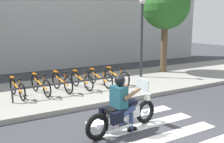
{
  "coord_description": "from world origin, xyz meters",
  "views": [
    {
      "loc": [
        -3.66,
        -4.11,
        2.63
      ],
      "look_at": [
        0.05,
        2.21,
        1.23
      ],
      "focal_mm": 40.19,
      "sensor_mm": 36.0,
      "label": 1
    }
  ],
  "objects_px": {
    "bicycle_2": "(62,82)",
    "bike_rack": "(78,82)",
    "bicycle_0": "(17,88)",
    "bicycle_4": "(100,78)",
    "tree_near_rack": "(166,6)",
    "bicycle_3": "(82,80)",
    "bicycle_1": "(41,85)",
    "street_lamp": "(142,30)",
    "rider": "(121,99)",
    "motorcycle": "(124,113)",
    "bicycle_5": "(116,76)"
  },
  "relations": [
    {
      "from": "bicycle_2",
      "to": "bicycle_4",
      "type": "bearing_deg",
      "value": 0.06
    },
    {
      "from": "bicycle_0",
      "to": "tree_near_rack",
      "type": "distance_m",
      "value": 8.14
    },
    {
      "from": "bicycle_4",
      "to": "street_lamp",
      "type": "distance_m",
      "value": 3.22
    },
    {
      "from": "bicycle_5",
      "to": "bicycle_1",
      "type": "bearing_deg",
      "value": -179.99
    },
    {
      "from": "motorcycle",
      "to": "bicycle_0",
      "type": "distance_m",
      "value": 4.23
    },
    {
      "from": "motorcycle",
      "to": "bicycle_1",
      "type": "relative_size",
      "value": 1.3
    },
    {
      "from": "bicycle_5",
      "to": "bicycle_3",
      "type": "bearing_deg",
      "value": -179.98
    },
    {
      "from": "bicycle_2",
      "to": "bike_rack",
      "type": "bearing_deg",
      "value": -54.42
    },
    {
      "from": "bicycle_3",
      "to": "bike_rack",
      "type": "relative_size",
      "value": 0.35
    },
    {
      "from": "bicycle_1",
      "to": "street_lamp",
      "type": "distance_m",
      "value": 5.3
    },
    {
      "from": "tree_near_rack",
      "to": "bicycle_0",
      "type": "bearing_deg",
      "value": -171.94
    },
    {
      "from": "motorcycle",
      "to": "rider",
      "type": "relative_size",
      "value": 1.53
    },
    {
      "from": "bicycle_0",
      "to": "bicycle_4",
      "type": "relative_size",
      "value": 0.93
    },
    {
      "from": "rider",
      "to": "bicycle_1",
      "type": "bearing_deg",
      "value": 104.16
    },
    {
      "from": "rider",
      "to": "bicycle_0",
      "type": "height_order",
      "value": "rider"
    },
    {
      "from": "bicycle_0",
      "to": "bicycle_2",
      "type": "height_order",
      "value": "bicycle_2"
    },
    {
      "from": "rider",
      "to": "bicycle_4",
      "type": "bearing_deg",
      "value": 69.78
    },
    {
      "from": "bicycle_1",
      "to": "bicycle_3",
      "type": "distance_m",
      "value": 1.58
    },
    {
      "from": "rider",
      "to": "bicycle_4",
      "type": "distance_m",
      "value": 4.09
    },
    {
      "from": "bicycle_2",
      "to": "bicycle_5",
      "type": "distance_m",
      "value": 2.37
    },
    {
      "from": "motorcycle",
      "to": "bicycle_4",
      "type": "xyz_separation_m",
      "value": [
        1.33,
        3.82,
        0.03
      ]
    },
    {
      "from": "bicycle_1",
      "to": "bike_rack",
      "type": "distance_m",
      "value": 1.31
    },
    {
      "from": "rider",
      "to": "tree_near_rack",
      "type": "distance_m",
      "value": 7.99
    },
    {
      "from": "bicycle_0",
      "to": "bicycle_2",
      "type": "distance_m",
      "value": 1.58
    },
    {
      "from": "rider",
      "to": "bicycle_5",
      "type": "distance_m",
      "value": 4.42
    },
    {
      "from": "rider",
      "to": "bicycle_3",
      "type": "xyz_separation_m",
      "value": [
        0.62,
        3.82,
        -0.33
      ]
    },
    {
      "from": "bicycle_1",
      "to": "rider",
      "type": "bearing_deg",
      "value": -75.84
    },
    {
      "from": "bicycle_4",
      "to": "bike_rack",
      "type": "bearing_deg",
      "value": -154.91
    },
    {
      "from": "rider",
      "to": "street_lamp",
      "type": "xyz_separation_m",
      "value": [
        3.96,
        4.48,
        1.5
      ]
    },
    {
      "from": "bicycle_2",
      "to": "bike_rack",
      "type": "height_order",
      "value": "bicycle_2"
    },
    {
      "from": "street_lamp",
      "to": "bike_rack",
      "type": "bearing_deg",
      "value": -162.03
    },
    {
      "from": "bicycle_3",
      "to": "tree_near_rack",
      "type": "bearing_deg",
      "value": 11.72
    },
    {
      "from": "motorcycle",
      "to": "bicycle_4",
      "type": "distance_m",
      "value": 4.04
    },
    {
      "from": "motorcycle",
      "to": "bike_rack",
      "type": "distance_m",
      "value": 3.27
    },
    {
      "from": "rider",
      "to": "bike_rack",
      "type": "height_order",
      "value": "rider"
    },
    {
      "from": "rider",
      "to": "bike_rack",
      "type": "distance_m",
      "value": 3.29
    },
    {
      "from": "bicycle_2",
      "to": "tree_near_rack",
      "type": "relative_size",
      "value": 0.34
    },
    {
      "from": "bicycle_1",
      "to": "bike_rack",
      "type": "height_order",
      "value": "bicycle_1"
    },
    {
      "from": "motorcycle",
      "to": "street_lamp",
      "type": "height_order",
      "value": "street_lamp"
    },
    {
      "from": "bike_rack",
      "to": "rider",
      "type": "bearing_deg",
      "value": -93.89
    },
    {
      "from": "bicycle_1",
      "to": "street_lamp",
      "type": "bearing_deg",
      "value": 7.62
    },
    {
      "from": "bike_rack",
      "to": "bicycle_3",
      "type": "bearing_deg",
      "value": 54.54
    },
    {
      "from": "bicycle_4",
      "to": "tree_near_rack",
      "type": "height_order",
      "value": "tree_near_rack"
    },
    {
      "from": "bicycle_2",
      "to": "bike_rack",
      "type": "xyz_separation_m",
      "value": [
        0.4,
        -0.55,
        0.06
      ]
    },
    {
      "from": "bicycle_3",
      "to": "bicycle_4",
      "type": "distance_m",
      "value": 0.79
    },
    {
      "from": "bicycle_1",
      "to": "bicycle_3",
      "type": "xyz_separation_m",
      "value": [
        1.58,
        0.0,
        -0.01
      ]
    },
    {
      "from": "bicycle_0",
      "to": "bicycle_3",
      "type": "height_order",
      "value": "bicycle_3"
    },
    {
      "from": "bicycle_1",
      "to": "street_lamp",
      "type": "xyz_separation_m",
      "value": [
        4.93,
        0.66,
        1.83
      ]
    },
    {
      "from": "rider",
      "to": "bicycle_2",
      "type": "distance_m",
      "value": 3.84
    },
    {
      "from": "bicycle_2",
      "to": "bicycle_5",
      "type": "bearing_deg",
      "value": 0.03
    }
  ]
}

